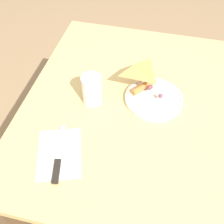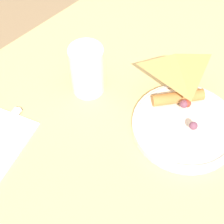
{
  "view_description": "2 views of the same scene",
  "coord_description": "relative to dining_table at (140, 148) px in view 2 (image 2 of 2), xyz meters",
  "views": [
    {
      "loc": [
        -0.69,
        -0.09,
        1.49
      ],
      "look_at": [
        -0.12,
        0.05,
        0.81
      ],
      "focal_mm": 45.0,
      "sensor_mm": 36.0,
      "label": 1
    },
    {
      "loc": [
        -0.36,
        -0.23,
        1.31
      ],
      "look_at": [
        -0.04,
        0.05,
        0.75
      ],
      "focal_mm": 55.0,
      "sensor_mm": 36.0,
      "label": 2
    }
  ],
  "objects": [
    {
      "name": "dining_table",
      "position": [
        0.0,
        0.0,
        0.0
      ],
      "size": [
        0.96,
        0.78,
        0.73
      ],
      "color": "#DBB770",
      "rests_on": "ground_plane"
    },
    {
      "name": "milk_glass",
      "position": [
        -0.02,
        0.14,
        0.17
      ],
      "size": [
        0.07,
        0.07,
        0.12
      ],
      "color": "white",
      "rests_on": "dining_table"
    },
    {
      "name": "plate_pizza",
      "position": [
        0.04,
        -0.07,
        0.13
      ],
      "size": [
        0.21,
        0.21,
        0.05
      ],
      "color": "silver",
      "rests_on": "dining_table"
    }
  ]
}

